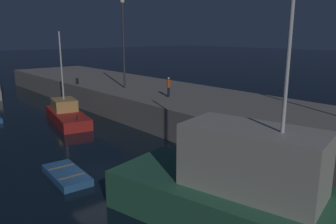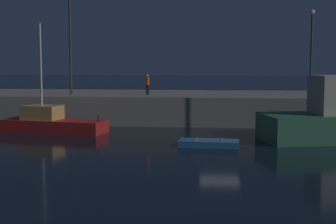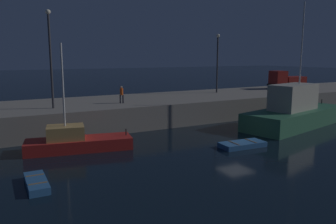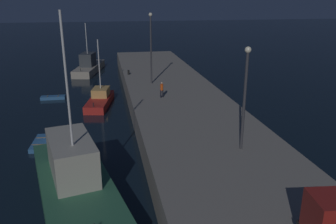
# 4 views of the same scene
# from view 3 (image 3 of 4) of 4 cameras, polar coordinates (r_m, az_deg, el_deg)

# --- Properties ---
(ground_plane) EXTENTS (320.00, 320.00, 0.00)m
(ground_plane) POSITION_cam_3_polar(r_m,az_deg,el_deg) (28.44, 11.49, -4.92)
(ground_plane) COLOR black
(pier_quay) EXTENTS (77.24, 10.63, 2.33)m
(pier_quay) POSITION_cam_3_polar(r_m,az_deg,el_deg) (38.25, -0.29, 0.75)
(pier_quay) COLOR gray
(pier_quay) RESTS_ON ground
(fishing_trawler_red) EXTENTS (8.01, 3.76, 7.90)m
(fishing_trawler_red) POSITION_cam_3_polar(r_m,az_deg,el_deg) (26.07, -15.32, -4.80)
(fishing_trawler_red) COLOR red
(fishing_trawler_red) RESTS_ON ground
(fishing_boat_blue) EXTENTS (13.51, 7.10, 12.14)m
(fishing_boat_blue) POSITION_cam_3_polar(r_m,az_deg,el_deg) (35.85, 20.62, -0.02)
(fishing_boat_blue) COLOR #2D6647
(fishing_boat_blue) RESTS_ON ground
(dinghy_orange_near) EXTENTS (3.70, 1.81, 0.43)m
(dinghy_orange_near) POSITION_cam_3_polar(r_m,az_deg,el_deg) (26.82, 12.49, -5.40)
(dinghy_orange_near) COLOR #2D6099
(dinghy_orange_near) RESTS_ON ground
(dinghy_red_small) EXTENTS (1.08, 3.09, 0.44)m
(dinghy_red_small) POSITION_cam_3_polar(r_m,az_deg,el_deg) (19.90, -21.40, -11.15)
(dinghy_red_small) COLOR #2D6099
(dinghy_red_small) RESTS_ON ground
(lamp_post_west) EXTENTS (0.44, 0.44, 8.61)m
(lamp_post_west) POSITION_cam_3_polar(r_m,az_deg,el_deg) (31.62, -19.34, 9.57)
(lamp_post_west) COLOR #38383D
(lamp_post_west) RESTS_ON pier_quay
(lamp_post_east) EXTENTS (0.44, 0.44, 7.36)m
(lamp_post_east) POSITION_cam_3_polar(r_m,az_deg,el_deg) (43.41, 8.38, 8.99)
(lamp_post_east) COLOR #38383D
(lamp_post_east) RESTS_ON pier_quay
(utility_truck) EXTENTS (5.85, 2.61, 2.55)m
(utility_truck) POSITION_cam_3_polar(r_m,az_deg,el_deg) (51.34, 19.37, 5.15)
(utility_truck) COLOR black
(utility_truck) RESTS_ON pier_quay
(dockworker) EXTENTS (0.44, 0.44, 1.72)m
(dockworker) POSITION_cam_3_polar(r_m,az_deg,el_deg) (33.72, -7.88, 3.15)
(dockworker) COLOR black
(dockworker) RESTS_ON pier_quay
(bollard_west) EXTENTS (0.28, 0.28, 0.61)m
(bollard_west) POSITION_cam_3_polar(r_m,az_deg,el_deg) (46.34, 23.16, 3.36)
(bollard_west) COLOR black
(bollard_west) RESTS_ON pier_quay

